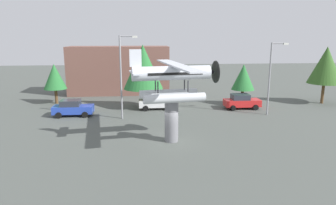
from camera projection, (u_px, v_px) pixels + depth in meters
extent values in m
plane|color=#4C514C|center=(171.00, 141.00, 24.43)|extent=(140.00, 140.00, 0.00)
cylinder|color=slate|center=(172.00, 121.00, 24.06)|extent=(1.10, 1.10, 3.42)
cylinder|color=silver|center=(175.00, 98.00, 22.66)|extent=(4.85, 1.35, 0.70)
cylinder|color=#333338|center=(188.00, 86.00, 23.24)|extent=(0.11, 0.11, 0.90)
cylinder|color=#333338|center=(158.00, 87.00, 22.70)|extent=(0.11, 0.11, 0.90)
cylinder|color=silver|center=(169.00, 93.00, 24.57)|extent=(4.85, 1.35, 0.70)
cylinder|color=#333338|center=(184.00, 84.00, 24.19)|extent=(0.11, 0.11, 0.90)
cylinder|color=#333338|center=(155.00, 85.00, 23.65)|extent=(0.11, 0.11, 0.90)
cylinder|color=silver|center=(172.00, 73.00, 23.23)|extent=(6.29, 1.94, 1.10)
cube|color=black|center=(174.00, 73.00, 23.27)|extent=(4.46, 1.72, 0.20)
cone|color=#262628|center=(211.00, 72.00, 23.96)|extent=(0.81, 0.97, 0.88)
cylinder|color=black|center=(216.00, 72.00, 24.05)|extent=(0.29, 1.79, 1.80)
cube|color=silver|center=(177.00, 65.00, 23.19)|extent=(2.51, 10.45, 0.12)
cube|color=silver|center=(136.00, 73.00, 22.58)|extent=(1.08, 2.87, 0.10)
cube|color=silver|center=(135.00, 58.00, 22.35)|extent=(0.91, 0.24, 1.30)
cube|color=#2847B7|center=(73.00, 109.00, 32.05)|extent=(4.20, 1.70, 0.80)
cube|color=#2D333D|center=(70.00, 103.00, 31.87)|extent=(2.00, 1.56, 0.64)
cylinder|color=black|center=(85.00, 115.00, 31.39)|extent=(0.64, 0.22, 0.64)
cylinder|color=black|center=(88.00, 111.00, 33.14)|extent=(0.64, 0.22, 0.64)
cylinder|color=black|center=(59.00, 115.00, 31.14)|extent=(0.64, 0.22, 0.64)
cylinder|color=black|center=(63.00, 111.00, 32.89)|extent=(0.64, 0.22, 0.64)
cube|color=white|center=(157.00, 103.00, 35.09)|extent=(4.20, 1.70, 0.80)
cube|color=#2D333D|center=(155.00, 97.00, 34.91)|extent=(2.00, 1.56, 0.64)
cylinder|color=black|center=(169.00, 108.00, 34.42)|extent=(0.64, 0.22, 0.64)
cylinder|color=black|center=(168.00, 104.00, 36.18)|extent=(0.64, 0.22, 0.64)
cylinder|color=black|center=(146.00, 108.00, 34.18)|extent=(0.64, 0.22, 0.64)
cylinder|color=black|center=(145.00, 105.00, 35.93)|extent=(0.64, 0.22, 0.64)
cube|color=red|center=(242.00, 103.00, 35.29)|extent=(4.20, 1.70, 0.80)
cube|color=#2D333D|center=(240.00, 97.00, 35.12)|extent=(2.00, 1.56, 0.64)
cylinder|color=black|center=(256.00, 107.00, 34.63)|extent=(0.64, 0.22, 0.64)
cylinder|color=black|center=(250.00, 104.00, 36.38)|extent=(0.64, 0.22, 0.64)
cylinder|color=black|center=(233.00, 108.00, 34.38)|extent=(0.64, 0.22, 0.64)
cylinder|color=black|center=(229.00, 105.00, 36.13)|extent=(0.64, 0.22, 0.64)
cylinder|color=gray|center=(121.00, 78.00, 30.27)|extent=(0.18, 0.18, 8.50)
cylinder|color=gray|center=(128.00, 36.00, 29.45)|extent=(1.60, 0.12, 0.12)
cube|color=silver|center=(135.00, 37.00, 29.53)|extent=(0.50, 0.28, 0.20)
cylinder|color=gray|center=(269.00, 79.00, 31.92)|extent=(0.18, 0.18, 7.77)
cylinder|color=gray|center=(279.00, 43.00, 31.18)|extent=(1.60, 0.12, 0.12)
cube|color=silver|center=(286.00, 44.00, 31.25)|extent=(0.50, 0.28, 0.20)
cube|color=brown|center=(119.00, 70.00, 44.56)|extent=(14.59, 5.03, 7.00)
cylinder|color=brown|center=(56.00, 96.00, 38.08)|extent=(0.36, 0.36, 1.89)
cone|color=#287033|center=(55.00, 76.00, 37.54)|extent=(2.83, 2.83, 3.15)
cylinder|color=brown|center=(144.00, 98.00, 35.71)|extent=(0.36, 0.36, 2.33)
cone|color=#287033|center=(143.00, 67.00, 34.91)|extent=(4.63, 4.63, 5.15)
cylinder|color=brown|center=(242.00, 97.00, 37.19)|extent=(0.36, 0.36, 1.95)
cone|color=#287033|center=(243.00, 77.00, 36.65)|extent=(2.81, 2.81, 3.12)
cylinder|color=brown|center=(323.00, 93.00, 38.04)|extent=(0.36, 0.36, 2.59)
cone|color=#335B23|center=(326.00, 65.00, 37.27)|extent=(4.15, 4.15, 4.61)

